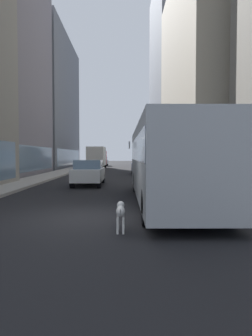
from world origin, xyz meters
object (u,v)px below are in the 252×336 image
Objects in this scene: car_white_van at (89,172)px; box_truck at (97,157)px; transit_bus at (167,159)px; dalmatian_dog at (121,211)px; car_grey_wagon at (102,161)px; car_blue_hatchback at (141,166)px.

box_truck is at bearing 93.75° from car_white_van.
transit_bus is 5.30m from dalmatian_dog.
car_white_van is at bearing 100.20° from dalmatian_dog.
car_grey_wagon is (-1.60, 35.52, 0.00)m from car_white_van.
car_blue_hatchback is at bearing -65.69° from box_truck.
car_grey_wagon is (-5.60, 23.50, 0.00)m from car_blue_hatchback.
car_blue_hatchback and car_white_van have the same top height.
box_truck is at bearing 100.06° from transit_bus.
box_truck is (-1.60, 24.41, 0.84)m from car_white_van.
car_grey_wagon is at bearing 92.58° from car_white_van.
box_truck reaches higher than car_blue_hatchback.
car_blue_hatchback is 0.91× the size of car_white_van.
dalmatian_dog is (2.15, -11.95, -0.31)m from car_white_van.
car_grey_wagon is 47.62m from dalmatian_dog.
car_white_van is 12.15m from dalmatian_dog.
car_blue_hatchback is at bearing 85.59° from dalmatian_dog.
transit_bus reaches higher than car_grey_wagon.
car_grey_wagon is 4.90× the size of dalmatian_dog.
car_grey_wagon is (-5.60, 42.67, -0.95)m from transit_bus.
car_white_van is 0.58× the size of box_truck.
transit_bus is 8.25m from car_white_van.
transit_bus and box_truck have the same top height.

